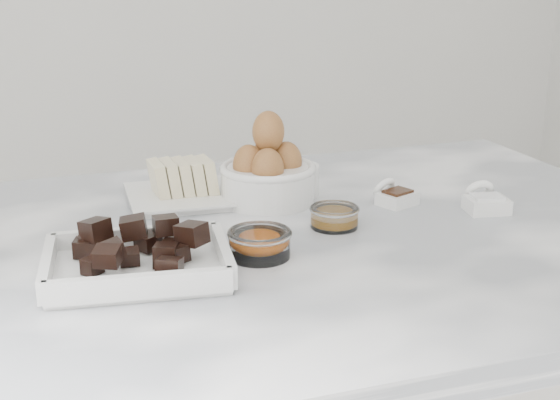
# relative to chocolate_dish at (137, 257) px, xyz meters

# --- Properties ---
(marble_slab) EXTENTS (1.20, 0.80, 0.04)m
(marble_slab) POSITION_rel_chocolate_dish_xyz_m (0.20, 0.08, -0.04)
(marble_slab) COLOR white
(marble_slab) RESTS_ON cabinet
(chocolate_dish) EXTENTS (0.24, 0.20, 0.06)m
(chocolate_dish) POSITION_rel_chocolate_dish_xyz_m (0.00, 0.00, 0.00)
(chocolate_dish) COLOR white
(chocolate_dish) RESTS_ON marble_slab
(butter_plate) EXTENTS (0.17, 0.17, 0.07)m
(butter_plate) POSITION_rel_chocolate_dish_xyz_m (0.11, 0.27, 0.00)
(butter_plate) COLOR white
(butter_plate) RESTS_ON marble_slab
(sugar_ramekin) EXTENTS (0.08, 0.08, 0.05)m
(sugar_ramekin) POSITION_rel_chocolate_dish_xyz_m (0.29, 0.25, 0.00)
(sugar_ramekin) COLOR white
(sugar_ramekin) RESTS_ON marble_slab
(egg_bowl) EXTENTS (0.15, 0.15, 0.14)m
(egg_bowl) POSITION_rel_chocolate_dish_xyz_m (0.24, 0.23, 0.02)
(egg_bowl) COLOR white
(egg_bowl) RESTS_ON marble_slab
(honey_bowl) EXTENTS (0.07, 0.07, 0.03)m
(honey_bowl) POSITION_rel_chocolate_dish_xyz_m (0.29, 0.08, -0.01)
(honey_bowl) COLOR white
(honey_bowl) RESTS_ON marble_slab
(zest_bowl) EXTENTS (0.08, 0.08, 0.04)m
(zest_bowl) POSITION_rel_chocolate_dish_xyz_m (0.16, 0.01, -0.00)
(zest_bowl) COLOR white
(zest_bowl) RESTS_ON marble_slab
(vanilla_spoon) EXTENTS (0.07, 0.08, 0.04)m
(vanilla_spoon) POSITION_rel_chocolate_dish_xyz_m (0.42, 0.15, -0.01)
(vanilla_spoon) COLOR white
(vanilla_spoon) RESTS_ON marble_slab
(salt_spoon) EXTENTS (0.07, 0.08, 0.05)m
(salt_spoon) POSITION_rel_chocolate_dish_xyz_m (0.54, 0.08, -0.01)
(salt_spoon) COLOR white
(salt_spoon) RESTS_ON marble_slab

